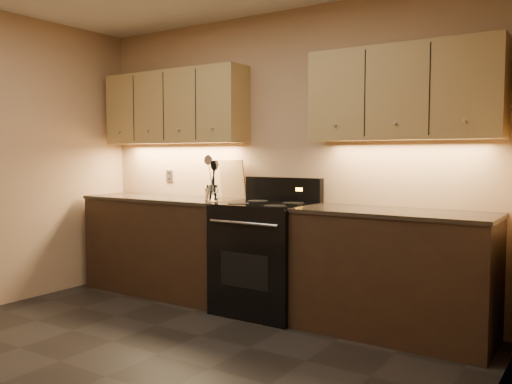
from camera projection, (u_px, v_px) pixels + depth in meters
floor at (106, 377)px, 3.27m from camera, size 4.00×4.00×0.00m
wall_back at (278, 159)px, 4.85m from camera, size 4.00×0.04×2.60m
wall_right at (453, 166)px, 2.08m from camera, size 0.04×4.00×2.60m
counter_left at (165, 245)px, 5.26m from camera, size 1.62×0.62×0.93m
counter_right at (393, 273)px, 4.01m from camera, size 1.46×0.62×0.93m
stove at (266, 256)px, 4.60m from camera, size 0.76×0.68×1.14m
upper_cab_left at (174, 108)px, 5.29m from camera, size 1.60×0.30×0.70m
upper_cab_right at (403, 93)px, 4.04m from camera, size 1.44×0.30×0.70m
outlet_plate at (170, 176)px, 5.57m from camera, size 0.08×0.01×0.12m
utensil_crock at (212, 194)px, 4.75m from camera, size 0.12×0.12×0.14m
cutting_board at (232, 179)px, 5.10m from camera, size 0.29×0.09×0.37m
wooden_spoon at (208, 181)px, 4.74m from camera, size 0.11×0.13×0.34m
black_spoon at (214, 179)px, 4.76m from camera, size 0.13×0.17×0.36m
black_turner at (210, 179)px, 4.72m from camera, size 0.10×0.18×0.38m
steel_skimmer at (214, 178)px, 4.70m from camera, size 0.20×0.14×0.41m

